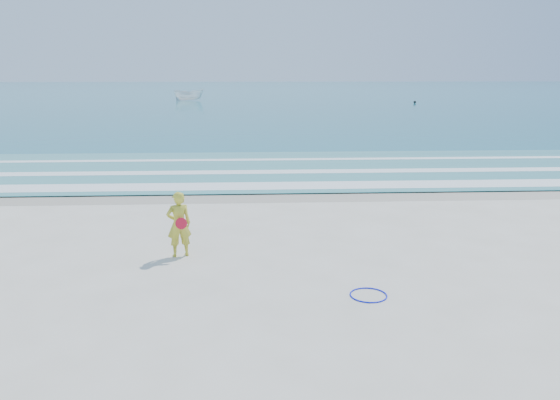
{
  "coord_description": "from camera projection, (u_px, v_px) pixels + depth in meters",
  "views": [
    {
      "loc": [
        -0.16,
        -9.79,
        4.29
      ],
      "look_at": [
        0.55,
        4.0,
        1.0
      ],
      "focal_mm": 35.0,
      "sensor_mm": 36.0,
      "label": 1
    }
  ],
  "objects": [
    {
      "name": "ground",
      "position": [
        262.0,
        299.0,
        10.51
      ],
      "size": [
        400.0,
        400.0,
        0.0
      ],
      "primitive_type": "plane",
      "color": "silver",
      "rests_on": "ground"
    },
    {
      "name": "boat",
      "position": [
        189.0,
        95.0,
        77.89
      ],
      "size": [
        4.3,
        1.79,
        1.63
      ],
      "primitive_type": "imported",
      "rotation": [
        0.0,
        0.0,
        1.52
      ],
      "color": "white",
      "rests_on": "ocean"
    },
    {
      "name": "woman",
      "position": [
        179.0,
        224.0,
        12.76
      ],
      "size": [
        0.65,
        0.52,
        1.56
      ],
      "color": "gold",
      "rests_on": "ground"
    },
    {
      "name": "shallow",
      "position": [
        256.0,
        169.0,
        24.1
      ],
      "size": [
        400.0,
        10.0,
        0.01
      ],
      "primitive_type": "cube",
      "color": "#59B7AD",
      "rests_on": "ocean"
    },
    {
      "name": "foam_far",
      "position": [
        255.0,
        160.0,
        26.53
      ],
      "size": [
        400.0,
        0.6,
        0.01
      ],
      "primitive_type": "cube",
      "color": "white",
      "rests_on": "shallow"
    },
    {
      "name": "buoy",
      "position": [
        415.0,
        102.0,
        71.65
      ],
      "size": [
        0.34,
        0.34,
        0.34
      ],
      "primitive_type": "sphere",
      "color": "black",
      "rests_on": "ocean"
    },
    {
      "name": "hoop",
      "position": [
        368.0,
        295.0,
        10.65
      ],
      "size": [
        0.91,
        0.91,
        0.03
      ],
      "primitive_type": "torus",
      "rotation": [
        0.0,
        0.0,
        -0.27
      ],
      "color": "#0C19E2",
      "rests_on": "ground"
    },
    {
      "name": "ocean",
      "position": [
        252.0,
        91.0,
        112.5
      ],
      "size": [
        400.0,
        190.0,
        0.04
      ],
      "primitive_type": "cube",
      "color": "#19727F",
      "rests_on": "ground"
    },
    {
      "name": "foam_near",
      "position": [
        257.0,
        186.0,
        20.5
      ],
      "size": [
        400.0,
        1.4,
        0.01
      ],
      "primitive_type": "cube",
      "color": "white",
      "rests_on": "shallow"
    },
    {
      "name": "wet_sand",
      "position": [
        257.0,
        195.0,
        19.25
      ],
      "size": [
        400.0,
        2.4,
        0.0
      ],
      "primitive_type": "cube",
      "color": "#B2A893",
      "rests_on": "ground"
    },
    {
      "name": "foam_mid",
      "position": [
        256.0,
        172.0,
        23.32
      ],
      "size": [
        400.0,
        0.9,
        0.01
      ],
      "primitive_type": "cube",
      "color": "white",
      "rests_on": "shallow"
    }
  ]
}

